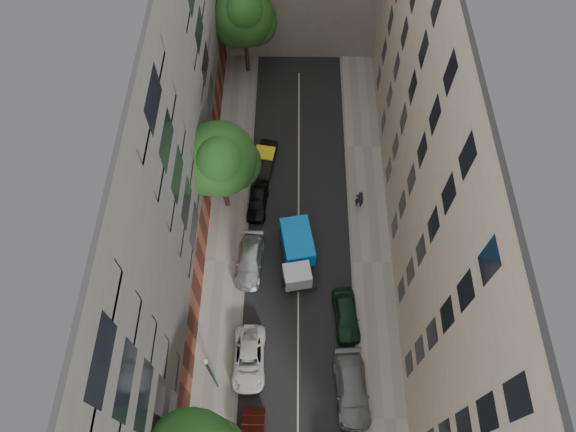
{
  "coord_description": "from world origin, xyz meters",
  "views": [
    {
      "loc": [
        -0.56,
        -16.57,
        34.9
      ],
      "look_at": [
        -0.79,
        0.52,
        6.0
      ],
      "focal_mm": 32.0,
      "sensor_mm": 36.0,
      "label": 1
    }
  ],
  "objects_px": {
    "car_left_4": "(258,201)",
    "car_left_5": "(265,160)",
    "tree_far": "(245,19)",
    "car_left_3": "(250,261)",
    "car_right_1": "(352,390)",
    "pedestrian": "(359,199)",
    "car_left_2": "(249,359)",
    "lamp_post": "(210,372)",
    "tree_mid": "(221,162)",
    "car_right_2": "(346,315)",
    "tarp_truck": "(297,253)"
  },
  "relations": [
    {
      "from": "car_left_4",
      "to": "car_left_5",
      "type": "distance_m",
      "value": 4.02
    },
    {
      "from": "car_left_4",
      "to": "tree_far",
      "type": "relative_size",
      "value": 0.43
    },
    {
      "from": "car_left_3",
      "to": "car_right_1",
      "type": "height_order",
      "value": "car_right_1"
    },
    {
      "from": "tree_far",
      "to": "pedestrian",
      "type": "height_order",
      "value": "tree_far"
    },
    {
      "from": "car_left_2",
      "to": "lamp_post",
      "type": "height_order",
      "value": "lamp_post"
    },
    {
      "from": "tree_far",
      "to": "tree_mid",
      "type": "bearing_deg",
      "value": -93.17
    },
    {
      "from": "car_right_2",
      "to": "car_left_3",
      "type": "bearing_deg",
      "value": 143.89
    },
    {
      "from": "car_left_4",
      "to": "car_left_5",
      "type": "bearing_deg",
      "value": 87.57
    },
    {
      "from": "car_right_1",
      "to": "car_right_2",
      "type": "height_order",
      "value": "car_right_1"
    },
    {
      "from": "car_left_2",
      "to": "car_left_4",
      "type": "distance_m",
      "value": 12.41
    },
    {
      "from": "car_right_1",
      "to": "pedestrian",
      "type": "height_order",
      "value": "pedestrian"
    },
    {
      "from": "car_left_3",
      "to": "car_left_4",
      "type": "distance_m",
      "value": 5.22
    },
    {
      "from": "car_left_4",
      "to": "car_right_1",
      "type": "distance_m",
      "value": 15.84
    },
    {
      "from": "car_left_3",
      "to": "car_left_4",
      "type": "relative_size",
      "value": 1.21
    },
    {
      "from": "car_left_3",
      "to": "pedestrian",
      "type": "distance_m",
      "value": 9.84
    },
    {
      "from": "car_right_1",
      "to": "lamp_post",
      "type": "relative_size",
      "value": 0.81
    },
    {
      "from": "tree_mid",
      "to": "tarp_truck",
      "type": "bearing_deg",
      "value": -40.67
    },
    {
      "from": "car_right_2",
      "to": "lamp_post",
      "type": "relative_size",
      "value": 0.65
    },
    {
      "from": "car_left_4",
      "to": "lamp_post",
      "type": "bearing_deg",
      "value": -94.24
    },
    {
      "from": "tarp_truck",
      "to": "car_right_2",
      "type": "height_order",
      "value": "tarp_truck"
    },
    {
      "from": "car_left_4",
      "to": "tree_far",
      "type": "distance_m",
      "value": 15.88
    },
    {
      "from": "car_left_2",
      "to": "car_right_2",
      "type": "bearing_deg",
      "value": 24.43
    },
    {
      "from": "tarp_truck",
      "to": "car_right_1",
      "type": "height_order",
      "value": "tarp_truck"
    },
    {
      "from": "car_left_3",
      "to": "tree_mid",
      "type": "height_order",
      "value": "tree_mid"
    },
    {
      "from": "car_left_5",
      "to": "car_right_1",
      "type": "bearing_deg",
      "value": -61.53
    },
    {
      "from": "tarp_truck",
      "to": "car_left_4",
      "type": "xyz_separation_m",
      "value": [
        -3.14,
        4.81,
        -0.67
      ]
    },
    {
      "from": "car_left_2",
      "to": "car_left_4",
      "type": "xyz_separation_m",
      "value": [
        0.05,
        12.41,
        -0.0
      ]
    },
    {
      "from": "car_left_3",
      "to": "car_right_1",
      "type": "relative_size",
      "value": 0.89
    },
    {
      "from": "tarp_truck",
      "to": "tree_far",
      "type": "relative_size",
      "value": 0.62
    },
    {
      "from": "car_left_2",
      "to": "car_right_1",
      "type": "height_order",
      "value": "car_right_1"
    },
    {
      "from": "tarp_truck",
      "to": "lamp_post",
      "type": "bearing_deg",
      "value": -129.32
    },
    {
      "from": "car_right_1",
      "to": "tree_far",
      "type": "bearing_deg",
      "value": 101.55
    },
    {
      "from": "car_right_1",
      "to": "car_left_2",
      "type": "bearing_deg",
      "value": 159.86
    },
    {
      "from": "pedestrian",
      "to": "car_right_1",
      "type": "bearing_deg",
      "value": 103.87
    },
    {
      "from": "car_left_2",
      "to": "car_left_5",
      "type": "bearing_deg",
      "value": 87.73
    },
    {
      "from": "car_right_1",
      "to": "car_left_4",
      "type": "bearing_deg",
      "value": 110.94
    },
    {
      "from": "car_left_3",
      "to": "tree_far",
      "type": "xyz_separation_m",
      "value": [
        -1.14,
        20.09,
        5.33
      ]
    },
    {
      "from": "car_left_3",
      "to": "pedestrian",
      "type": "relative_size",
      "value": 2.37
    },
    {
      "from": "car_right_2",
      "to": "tree_mid",
      "type": "xyz_separation_m",
      "value": [
        -8.89,
        9.21,
        5.27
      ]
    },
    {
      "from": "tarp_truck",
      "to": "tree_mid",
      "type": "bearing_deg",
      "value": 129.1
    },
    {
      "from": "car_left_2",
      "to": "car_left_4",
      "type": "bearing_deg",
      "value": 89.24
    },
    {
      "from": "car_left_2",
      "to": "pedestrian",
      "type": "bearing_deg",
      "value": 56.56
    },
    {
      "from": "car_left_2",
      "to": "car_left_4",
      "type": "height_order",
      "value": "car_left_2"
    },
    {
      "from": "tree_mid",
      "to": "pedestrian",
      "type": "xyz_separation_m",
      "value": [
        10.3,
        0.12,
        -4.85
      ]
    },
    {
      "from": "tree_mid",
      "to": "car_left_3",
      "type": "bearing_deg",
      "value": -68.87
    },
    {
      "from": "tarp_truck",
      "to": "car_left_2",
      "type": "relative_size",
      "value": 1.18
    },
    {
      "from": "car_left_2",
      "to": "tree_mid",
      "type": "relative_size",
      "value": 0.52
    },
    {
      "from": "car_left_5",
      "to": "car_left_2",
      "type": "bearing_deg",
      "value": -82.11
    },
    {
      "from": "car_left_3",
      "to": "car_left_5",
      "type": "xyz_separation_m",
      "value": [
        0.8,
        9.2,
        0.01
      ]
    },
    {
      "from": "tarp_truck",
      "to": "car_right_1",
      "type": "relative_size",
      "value": 1.07
    }
  ]
}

